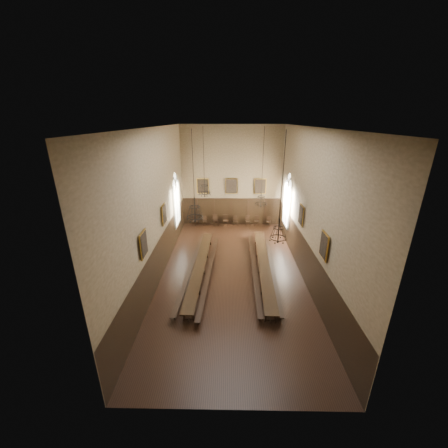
{
  "coord_description": "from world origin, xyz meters",
  "views": [
    {
      "loc": [
        -0.24,
        -15.55,
        9.43
      ],
      "look_at": [
        -0.54,
        1.5,
        2.86
      ],
      "focal_mm": 22.0,
      "sensor_mm": 36.0,
      "label": 1
    }
  ],
  "objects_px": {
    "bench_left_outer": "(191,268)",
    "bench_left_inner": "(209,271)",
    "bench_right_inner": "(254,268)",
    "table_left": "(200,269)",
    "chair_7": "(268,223)",
    "chair_0": "(195,223)",
    "chair_6": "(257,223)",
    "chair_3": "(226,222)",
    "chair_5": "(248,223)",
    "table_right": "(263,268)",
    "bench_right_outer": "(273,271)",
    "chandelier_front_right": "(279,231)",
    "chair_4": "(235,223)",
    "chandelier_front_left": "(195,212)",
    "chandelier_back_left": "(204,188)",
    "chair_2": "(216,222)",
    "chair_1": "(205,223)",
    "chandelier_back_right": "(261,198)"
  },
  "relations": [
    {
      "from": "chair_7",
      "to": "chandelier_back_right",
      "type": "distance_m",
      "value": 7.96
    },
    {
      "from": "chair_4",
      "to": "chair_2",
      "type": "bearing_deg",
      "value": 175.49
    },
    {
      "from": "bench_left_outer",
      "to": "chair_4",
      "type": "distance_m",
      "value": 8.99
    },
    {
      "from": "bench_right_outer",
      "to": "chair_0",
      "type": "xyz_separation_m",
      "value": [
        -6.04,
        8.61,
        0.01
      ]
    },
    {
      "from": "chair_7",
      "to": "table_right",
      "type": "bearing_deg",
      "value": -83.54
    },
    {
      "from": "bench_left_inner",
      "to": "chandelier_back_left",
      "type": "bearing_deg",
      "value": 98.97
    },
    {
      "from": "bench_left_outer",
      "to": "bench_left_inner",
      "type": "distance_m",
      "value": 1.25
    },
    {
      "from": "bench_left_inner",
      "to": "chandelier_back_right",
      "type": "height_order",
      "value": "chandelier_back_right"
    },
    {
      "from": "bench_right_outer",
      "to": "chandelier_back_left",
      "type": "distance_m",
      "value": 6.99
    },
    {
      "from": "chair_7",
      "to": "chandelier_back_right",
      "type": "xyz_separation_m",
      "value": [
        -1.59,
        -6.54,
        4.25
      ]
    },
    {
      "from": "chandelier_back_left",
      "to": "chair_5",
      "type": "bearing_deg",
      "value": 61.37
    },
    {
      "from": "chair_2",
      "to": "chandelier_front_right",
      "type": "xyz_separation_m",
      "value": [
        3.68,
        -11.48,
        3.92
      ]
    },
    {
      "from": "chair_2",
      "to": "chair_6",
      "type": "height_order",
      "value": "chair_2"
    },
    {
      "from": "bench_right_outer",
      "to": "chair_2",
      "type": "xyz_separation_m",
      "value": [
        -4.06,
        8.6,
        0.05
      ]
    },
    {
      "from": "chair_0",
      "to": "chair_7",
      "type": "distance_m",
      "value": 6.91
    },
    {
      "from": "chandelier_back_left",
      "to": "bench_left_outer",
      "type": "bearing_deg",
      "value": -110.4
    },
    {
      "from": "chair_5",
      "to": "table_left",
      "type": "bearing_deg",
      "value": -130.63
    },
    {
      "from": "bench_right_inner",
      "to": "chandelier_back_left",
      "type": "xyz_separation_m",
      "value": [
        -3.3,
        2.01,
        4.8
      ]
    },
    {
      "from": "chair_2",
      "to": "chandelier_front_left",
      "type": "bearing_deg",
      "value": -109.46
    },
    {
      "from": "chair_3",
      "to": "chandelier_front_right",
      "type": "bearing_deg",
      "value": -79.02
    },
    {
      "from": "chair_4",
      "to": "chandelier_front_left",
      "type": "distance_m",
      "value": 11.85
    },
    {
      "from": "bench_right_inner",
      "to": "chair_7",
      "type": "relative_size",
      "value": 11.35
    },
    {
      "from": "bench_left_inner",
      "to": "bench_right_inner",
      "type": "bearing_deg",
      "value": 9.54
    },
    {
      "from": "chair_2",
      "to": "chair_7",
      "type": "bearing_deg",
      "value": -15.87
    },
    {
      "from": "chair_2",
      "to": "chair_1",
      "type": "bearing_deg",
      "value": 157.74
    },
    {
      "from": "chair_0",
      "to": "bench_right_outer",
      "type": "bearing_deg",
      "value": -38.1
    },
    {
      "from": "chandelier_front_right",
      "to": "chair_7",
      "type": "bearing_deg",
      "value": 83.79
    },
    {
      "from": "chair_0",
      "to": "bench_left_outer",
      "type": "bearing_deg",
      "value": -67.88
    },
    {
      "from": "table_left",
      "to": "chandelier_back_right",
      "type": "xyz_separation_m",
      "value": [
        3.95,
        2.16,
        4.14
      ]
    },
    {
      "from": "bench_right_outer",
      "to": "chair_5",
      "type": "bearing_deg",
      "value": 96.81
    },
    {
      "from": "table_left",
      "to": "chandelier_back_right",
      "type": "relative_size",
      "value": 1.97
    },
    {
      "from": "chair_3",
      "to": "bench_left_inner",
      "type": "bearing_deg",
      "value": -98.53
    },
    {
      "from": "bench_right_inner",
      "to": "chair_6",
      "type": "relative_size",
      "value": 10.97
    },
    {
      "from": "bench_left_outer",
      "to": "chair_3",
      "type": "relative_size",
      "value": 9.82
    },
    {
      "from": "chair_0",
      "to": "chandelier_back_left",
      "type": "height_order",
      "value": "chandelier_back_left"
    },
    {
      "from": "chair_5",
      "to": "table_right",
      "type": "bearing_deg",
      "value": -104.95
    },
    {
      "from": "table_right",
      "to": "chandelier_front_right",
      "type": "bearing_deg",
      "value": -86.17
    },
    {
      "from": "bench_left_outer",
      "to": "chair_6",
      "type": "relative_size",
      "value": 10.63
    },
    {
      "from": "chair_0",
      "to": "chair_3",
      "type": "distance_m",
      "value": 2.91
    },
    {
      "from": "bench_right_inner",
      "to": "bench_right_outer",
      "type": "distance_m",
      "value": 1.22
    },
    {
      "from": "chandelier_back_left",
      "to": "chair_1",
      "type": "bearing_deg",
      "value": 95.51
    },
    {
      "from": "chair_6",
      "to": "chair_3",
      "type": "bearing_deg",
      "value": -174.52
    },
    {
      "from": "bench_right_outer",
      "to": "chandelier_back_left",
      "type": "xyz_separation_m",
      "value": [
        -4.46,
        2.37,
        4.83
      ]
    },
    {
      "from": "table_left",
      "to": "bench_left_outer",
      "type": "xyz_separation_m",
      "value": [
        -0.61,
        0.25,
        -0.1
      ]
    },
    {
      "from": "table_left",
      "to": "chair_7",
      "type": "relative_size",
      "value": 10.82
    },
    {
      "from": "bench_left_inner",
      "to": "chair_4",
      "type": "height_order",
      "value": "chair_4"
    },
    {
      "from": "chair_0",
      "to": "chair_7",
      "type": "bearing_deg",
      "value": 17.23
    },
    {
      "from": "bench_left_outer",
      "to": "bench_right_inner",
      "type": "relative_size",
      "value": 0.97
    },
    {
      "from": "chair_3",
      "to": "chair_6",
      "type": "distance_m",
      "value": 2.93
    },
    {
      "from": "chair_0",
      "to": "chair_6",
      "type": "bearing_deg",
      "value": 17.98
    }
  ]
}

